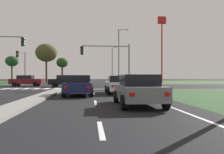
{
  "coord_description": "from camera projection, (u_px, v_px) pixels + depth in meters",
  "views": [
    {
      "loc": [
        3.23,
        -1.33,
        1.38
      ],
      "look_at": [
        6.39,
        30.96,
        1.33
      ],
      "focal_mm": 35.42,
      "sensor_mm": 36.0,
      "label": 1
    }
  ],
  "objects": [
    {
      "name": "ground_plane",
      "position": [
        67.0,
        87.0,
        30.87
      ],
      "size": [
        200.0,
        200.0,
        0.0
      ],
      "primitive_type": "plane",
      "color": "black"
    },
    {
      "name": "grass_verge_far_right",
      "position": [
        176.0,
        82.0,
        57.73
      ],
      "size": [
        35.0,
        35.0,
        0.01
      ],
      "primitive_type": "cube",
      "color": "#385B2D",
      "rests_on": "ground"
    },
    {
      "name": "median_island_near",
      "position": [
        31.0,
        101.0,
        11.96
      ],
      "size": [
        1.2,
        22.0,
        0.14
      ],
      "primitive_type": "cube",
      "color": "gray",
      "rests_on": "ground"
    },
    {
      "name": "median_island_far",
      "position": [
        78.0,
        82.0,
        55.75
      ],
      "size": [
        1.2,
        36.0,
        0.14
      ],
      "primitive_type": "cube",
      "color": "gray",
      "rests_on": "ground"
    },
    {
      "name": "lane_dash_near",
      "position": [
        101.0,
        130.0,
        5.74
      ],
      "size": [
        0.14,
        2.0,
        0.01
      ],
      "primitive_type": "cube",
      "color": "silver",
      "rests_on": "ground"
    },
    {
      "name": "lane_dash_second",
      "position": [
        96.0,
        103.0,
        11.71
      ],
      "size": [
        0.14,
        2.0,
        0.01
      ],
      "primitive_type": "cube",
      "color": "silver",
      "rests_on": "ground"
    },
    {
      "name": "lane_dash_third",
      "position": [
        94.0,
        94.0,
        17.68
      ],
      "size": [
        0.14,
        2.0,
        0.01
      ],
      "primitive_type": "cube",
      "color": "silver",
      "rests_on": "ground"
    },
    {
      "name": "lane_dash_fourth",
      "position": [
        93.0,
        90.0,
        23.65
      ],
      "size": [
        0.14,
        2.0,
        0.01
      ],
      "primitive_type": "cube",
      "color": "silver",
      "rests_on": "ground"
    },
    {
      "name": "edge_line_right",
      "position": [
        149.0,
        99.0,
        13.62
      ],
      "size": [
        0.14,
        24.0,
        0.01
      ],
      "primitive_type": "cube",
      "color": "silver",
      "rests_on": "ground"
    },
    {
      "name": "stop_bar_near",
      "position": [
        96.0,
        89.0,
        24.27
      ],
      "size": [
        6.4,
        0.5,
        0.01
      ],
      "primitive_type": "cube",
      "color": "silver",
      "rests_on": "ground"
    },
    {
      "name": "crosswalk_bar_near",
      "position": [
        5.0,
        89.0,
        25.07
      ],
      "size": [
        0.7,
        2.8,
        0.01
      ],
      "primitive_type": "cube",
      "color": "silver",
      "rests_on": "ground"
    },
    {
      "name": "crosswalk_bar_second",
      "position": [
        16.0,
        89.0,
        25.18
      ],
      "size": [
        0.7,
        2.8,
        0.01
      ],
      "primitive_type": "cube",
      "color": "silver",
      "rests_on": "ground"
    },
    {
      "name": "crosswalk_bar_third",
      "position": [
        26.0,
        89.0,
        25.29
      ],
      "size": [
        0.7,
        2.8,
        0.01
      ],
      "primitive_type": "cube",
      "color": "silver",
      "rests_on": "ground"
    },
    {
      "name": "crosswalk_bar_fourth",
      "position": [
        37.0,
        89.0,
        25.4
      ],
      "size": [
        0.7,
        2.8,
        0.01
      ],
      "primitive_type": "cube",
      "color": "silver",
      "rests_on": "ground"
    },
    {
      "name": "crosswalk_bar_fifth",
      "position": [
        47.0,
        89.0,
        25.51
      ],
      "size": [
        0.7,
        2.8,
        0.01
      ],
      "primitive_type": "cube",
      "color": "silver",
      "rests_on": "ground"
    },
    {
      "name": "crosswalk_bar_sixth",
      "position": [
        57.0,
        89.0,
        25.63
      ],
      "size": [
        0.7,
        2.8,
        0.01
      ],
      "primitive_type": "cube",
      "color": "silver",
      "rests_on": "ground"
    },
    {
      "name": "crosswalk_bar_seventh",
      "position": [
        67.0,
        88.0,
        25.74
      ],
      "size": [
        0.7,
        2.8,
        0.01
      ],
      "primitive_type": "cube",
      "color": "silver",
      "rests_on": "ground"
    },
    {
      "name": "car_black_near",
      "position": [
        66.0,
        81.0,
        30.04
      ],
      "size": [
        4.61,
        2.05,
        1.59
      ],
      "rotation": [
        0.0,
        0.0,
        -1.57
      ],
      "color": "black",
      "rests_on": "ground"
    },
    {
      "name": "car_white_second",
      "position": [
        118.0,
        84.0,
        18.16
      ],
      "size": [
        2.01,
        4.28,
        1.46
      ],
      "color": "silver",
      "rests_on": "ground"
    },
    {
      "name": "car_grey_third",
      "position": [
        138.0,
        90.0,
        10.52
      ],
      "size": [
        2.04,
        4.18,
        1.48
      ],
      "color": "slate",
      "rests_on": "ground"
    },
    {
      "name": "car_red_fourth",
      "position": [
        145.0,
        81.0,
        32.5
      ],
      "size": [
        4.35,
        1.99,
        1.48
      ],
      "rotation": [
        0.0,
        0.0,
        1.57
      ],
      "color": "#A31919",
      "rests_on": "ground"
    },
    {
      "name": "car_navy_fifth",
      "position": [
        79.0,
        85.0,
        16.22
      ],
      "size": [
        2.1,
        4.37,
        1.49
      ],
      "color": "#161E47",
      "rests_on": "ground"
    },
    {
      "name": "car_maroon_sixth",
      "position": [
        26.0,
        81.0,
        31.91
      ],
      "size": [
        4.52,
        2.07,
        1.59
      ],
      "rotation": [
        0.0,
        0.0,
        -1.57
      ],
      "color": "maroon",
      "rests_on": "ground"
    },
    {
      "name": "car_teal_seventh",
      "position": [
        66.0,
        79.0,
        49.16
      ],
      "size": [
        2.09,
        4.6,
        1.53
      ],
      "rotation": [
        0.0,
        0.0,
        3.14
      ],
      "color": "#19565B",
      "rests_on": "ground"
    },
    {
      "name": "car_blue_eighth",
      "position": [
        70.0,
        79.0,
        59.42
      ],
      "size": [
        1.95,
        4.56,
        1.61
      ],
      "rotation": [
        0.0,
        0.0,
        3.14
      ],
      "color": "navy",
      "rests_on": "ground"
    },
    {
      "name": "traffic_signal_near_left",
      "position": [
        1.0,
        52.0,
        23.68
      ],
      "size": [
        3.87,
        0.32,
        5.94
      ],
      "color": "gray",
      "rests_on": "ground"
    },
    {
      "name": "traffic_signal_near_right",
      "position": [
        110.0,
        57.0,
        24.82
      ],
      "size": [
        5.64,
        0.32,
        5.07
      ],
      "color": "gray",
      "rests_on": "ground"
    },
    {
      "name": "traffic_signal_far_left",
      "position": [
        22.0,
        62.0,
        35.17
      ],
      "size": [
        0.32,
        4.24,
        5.49
      ],
      "color": "gray",
      "rests_on": "ground"
    },
    {
      "name": "street_lamp_third",
      "position": [
        120.0,
        54.0,
        39.29
      ],
      "size": [
        1.86,
        0.91,
        9.81
      ],
      "color": "gray",
      "rests_on": "ground"
    },
    {
      "name": "street_lamp_fourth",
      "position": [
        113.0,
        63.0,
        50.82
      ],
      "size": [
        0.94,
        2.46,
        8.13
      ],
      "color": "gray",
      "rests_on": "ground"
    },
    {
      "name": "pedestrian_at_median",
      "position": [
        74.0,
        78.0,
        42.99
      ],
      "size": [
        0.34,
        0.34,
        1.74
      ],
      "rotation": [
        0.0,
        0.0,
        1.27
      ],
      "color": "#335184",
      "rests_on": "median_island_far"
    },
    {
      "name": "fastfood_pole_sign",
      "position": [
        162.0,
        36.0,
        47.73
      ],
      "size": [
        1.8,
        0.4,
        14.41
      ],
      "color": "red",
      "rests_on": "ground"
    },
    {
      "name": "treeline_second",
      "position": [
        12.0,
        61.0,
        56.86
      ],
      "size": [
        3.22,
        3.22,
        6.75
      ],
      "color": "#423323",
      "rests_on": "ground"
    },
    {
      "name": "treeline_third",
      "position": [
        46.0,
        53.0,
        56.38
      ],
      "size": [
        5.44,
        5.44,
        9.83
      ],
      "color": "#423323",
      "rests_on": "ground"
    },
    {
      "name": "treeline_fourth",
      "position": [
        62.0,
        63.0,
        61.21
      ],
      "size": [
        3.22,
        3.22,
        6.67
      ],
      "color": "#423323",
      "rests_on": "ground"
    }
  ]
}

